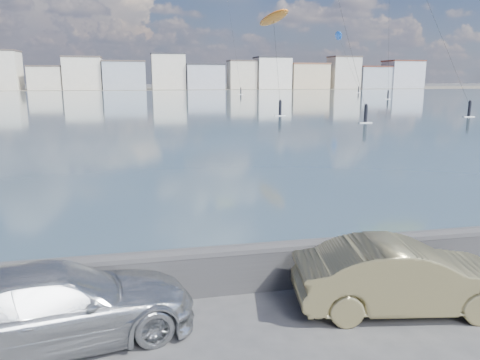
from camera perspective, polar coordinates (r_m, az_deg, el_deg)
The scene contains 8 objects.
bay_water at distance 98.18m, azimuth -11.57°, elevation 9.45°, with size 500.00×177.00×0.00m, color #364E60.
far_shore_strip at distance 206.62m, azimuth -12.03°, elevation 10.83°, with size 500.00×60.00×0.00m, color #4C473D.
seawall at distance 10.17m, azimuth -4.04°, elevation -10.76°, with size 400.00×0.36×1.08m.
far_buildings at distance 192.59m, azimuth -11.68°, elevation 12.55°, with size 240.79×13.26×14.60m.
car_silver at distance 8.98m, azimuth -21.64°, elevation -14.04°, with size 1.98×4.87×1.41m, color #B7BBBE.
car_champagne at distance 10.03m, azimuth 19.25°, elevation -11.04°, with size 1.49×4.27×1.41m, color tan.
kitesurfer_5 at distance 158.61m, azimuth 11.96°, elevation 16.73°, with size 6.83×13.53×19.31m.
kitesurfer_6 at distance 68.73m, azimuth 4.10°, elevation 19.01°, with size 4.31×15.93×13.76m.
Camera 1 is at (-1.28, -6.57, 4.57)m, focal length 35.00 mm.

